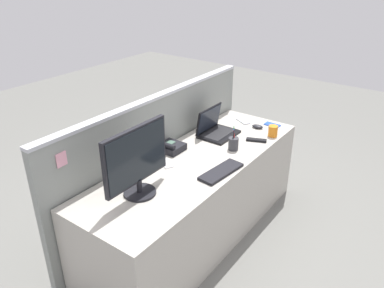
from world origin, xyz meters
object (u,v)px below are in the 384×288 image
Objects in this scene: desk_phone at (171,147)px; tv_remote at (256,140)px; desktop_monitor at (137,159)px; pen_cup at (233,143)px; cell_phone_white_slab at (166,163)px; keyboard_main at (221,172)px; computer_mouse_right_hand at (258,127)px; cell_phone_silver_slab at (243,121)px; cell_phone_blue_case at (272,125)px; laptop at (215,128)px; coffee_mug at (273,131)px.

desk_phone reaches higher than tv_remote.
desk_phone is (0.60, 0.22, -0.22)m from desktop_monitor.
pen_cup is 1.29× the size of cell_phone_white_slab.
keyboard_main is (0.54, -0.30, -0.24)m from desktop_monitor.
desktop_monitor is 0.66m from keyboard_main.
desk_phone is at bearing 148.54° from computer_mouse_right_hand.
desktop_monitor is 3.65× the size of cell_phone_silver_slab.
cell_phone_blue_case is at bearing -24.63° from desk_phone.
laptop is 0.67m from keyboard_main.
pen_cup is 0.60m from cell_phone_silver_slab.
cell_phone_blue_case is 0.39m from tv_remote.
pen_cup reaches higher than cell_phone_white_slab.
tv_remote is 0.19m from coffee_mug.
laptop reaches higher than tv_remote.
cell_phone_silver_slab is at bearing -9.34° from laptop.
desk_phone is 0.97× the size of pen_cup.
desk_phone reaches higher than cell_phone_silver_slab.
tv_remote is (0.76, -0.37, 0.01)m from cell_phone_white_slab.
cell_phone_white_slab is at bearing 179.73° from laptop.
laptop is 3.37× the size of computer_mouse_right_hand.
laptop is at bearing 81.28° from tv_remote.
tv_remote is (0.56, -0.48, -0.02)m from desk_phone.
desktop_monitor is 1.59× the size of laptop.
computer_mouse_right_hand is (0.88, 0.16, 0.01)m from keyboard_main.
desktop_monitor is at bearing 166.45° from coffee_mug.
laptop is 2.30× the size of cell_phone_white_slab.
desktop_monitor is 0.49m from cell_phone_white_slab.
pen_cup is at bearing 178.39° from cell_phone_blue_case.
desktop_monitor is at bearing 169.02° from pen_cup.
desktop_monitor is at bearing 145.57° from tv_remote.
computer_mouse_right_hand is (0.81, -0.36, -0.02)m from desk_phone.
cell_phone_silver_slab is 0.39m from coffee_mug.
keyboard_main is 1.02m from cell_phone_blue_case.
cell_phone_white_slab is 0.86× the size of tv_remote.
computer_mouse_right_hand is at bearing -5.58° from desktop_monitor.
cell_phone_silver_slab is at bearing 1.59° from desktop_monitor.
desktop_monitor reaches higher than tv_remote.
coffee_mug reaches higher than cell_phone_blue_case.
laptop is at bearing 59.98° from pen_cup.
computer_mouse_right_hand reaches higher than tv_remote.
cell_phone_white_slab is at bearing 158.44° from computer_mouse_right_hand.
laptop is 0.58m from cell_phone_blue_case.
keyboard_main is 0.43m from cell_phone_white_slab.
tv_remote is at bearing -40.29° from desk_phone.
keyboard_main is at bearing -28.86° from desktop_monitor.
cell_phone_blue_case is at bearing -3.67° from pen_cup.
cell_phone_blue_case is (0.14, -0.08, -0.01)m from computer_mouse_right_hand.
desk_phone reaches higher than cell_phone_white_slab.
computer_mouse_right_hand is 0.50m from pen_cup.
desk_phone is 0.49× the size of keyboard_main.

